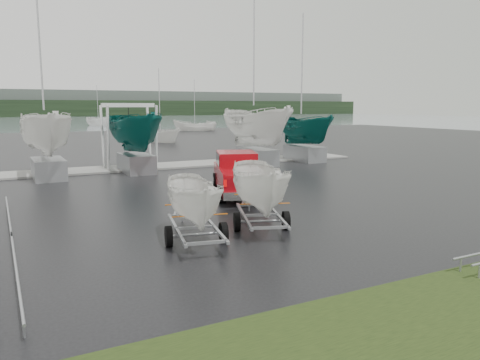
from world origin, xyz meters
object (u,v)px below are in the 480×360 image
at_px(pickup_truck, 238,173).
at_px(trailer_parked, 194,163).
at_px(trailer_hitched, 261,147).
at_px(boat_hoist, 129,127).

distance_m(pickup_truck, trailer_parked, 8.00).
distance_m(pickup_truck, trailer_hitched, 6.48).
distance_m(pickup_truck, boat_hoist, 11.04).
distance_m(trailer_hitched, trailer_parked, 2.55).
bearing_deg(trailer_hitched, trailer_parked, -148.60).
height_order(trailer_parked, boat_hoist, trailer_parked).
bearing_deg(trailer_parked, boat_hoist, 93.78).
bearing_deg(pickup_truck, trailer_parked, -105.90).
relative_size(trailer_hitched, trailer_parked, 1.14).
relative_size(pickup_truck, trailer_parked, 1.36).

